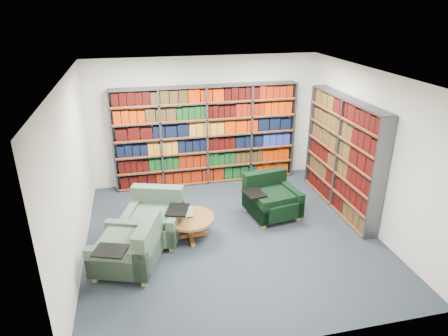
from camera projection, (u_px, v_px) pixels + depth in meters
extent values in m
cube|color=black|center=(231.00, 235.00, 7.11)|extent=(5.00, 5.00, 0.01)
cube|color=white|center=(233.00, 76.00, 6.02)|extent=(5.00, 5.00, 0.01)
cube|color=silver|center=(205.00, 121.00, 8.81)|extent=(5.00, 0.01, 2.80)
cube|color=silver|center=(288.00, 247.00, 4.31)|extent=(5.00, 0.01, 2.80)
cube|color=silver|center=(72.00, 176.00, 6.05)|extent=(0.01, 5.00, 2.80)
cube|color=silver|center=(369.00, 150.00, 7.08)|extent=(0.01, 5.00, 2.80)
cube|color=#47494F|center=(206.00, 136.00, 8.78)|extent=(4.00, 0.28, 2.20)
cube|color=silver|center=(205.00, 134.00, 8.90)|extent=(4.00, 0.02, 2.20)
cube|color=#D84C0A|center=(208.00, 138.00, 8.66)|extent=(4.00, 0.01, 2.20)
cube|color=black|center=(207.00, 174.00, 9.14)|extent=(3.88, 0.21, 0.29)
cube|color=black|center=(207.00, 159.00, 9.00)|extent=(3.88, 0.21, 0.29)
cube|color=black|center=(207.00, 144.00, 8.85)|extent=(3.88, 0.21, 0.29)
cube|color=black|center=(206.00, 128.00, 8.71)|extent=(3.88, 0.21, 0.29)
cube|color=#BA2800|center=(206.00, 112.00, 8.57)|extent=(3.88, 0.21, 0.29)
cube|color=black|center=(206.00, 95.00, 8.43)|extent=(3.88, 0.21, 0.29)
cube|color=#47494F|center=(342.00, 155.00, 7.70)|extent=(0.28, 2.50, 2.20)
cube|color=silver|center=(348.00, 155.00, 7.73)|extent=(0.02, 2.50, 2.20)
cube|color=#D84C0A|center=(336.00, 156.00, 7.67)|extent=(0.02, 2.50, 2.20)
cube|color=black|center=(337.00, 198.00, 8.06)|extent=(0.21, 2.38, 0.29)
cube|color=#3A2811|center=(339.00, 181.00, 7.91)|extent=(0.21, 2.38, 0.29)
cube|color=black|center=(341.00, 164.00, 7.77)|extent=(0.21, 2.38, 0.29)
cube|color=#3A2811|center=(343.00, 146.00, 7.63)|extent=(0.21, 2.38, 0.29)
cube|color=#3A2811|center=(345.00, 128.00, 7.49)|extent=(0.21, 2.38, 0.29)
cube|color=#3A2811|center=(348.00, 109.00, 7.34)|extent=(0.21, 2.38, 0.29)
cube|color=#022F38|center=(154.00, 225.00, 6.92)|extent=(1.15, 1.15, 0.33)
cube|color=#022F38|center=(158.00, 205.00, 7.17)|extent=(0.93, 0.48, 0.73)
cube|color=#022F38|center=(132.00, 220.00, 6.92)|extent=(0.42, 0.91, 0.49)
cube|color=#022F38|center=(176.00, 222.00, 6.86)|extent=(0.42, 0.91, 0.49)
cube|color=black|center=(177.00, 210.00, 6.70)|extent=(0.47, 0.53, 0.03)
cube|color=#A07F45|center=(127.00, 246.00, 6.69)|extent=(0.09, 0.09, 0.10)
cube|color=#A07F45|center=(172.00, 249.00, 6.63)|extent=(0.09, 0.09, 0.10)
cube|color=#A07F45|center=(140.00, 223.00, 7.38)|extent=(0.09, 0.09, 0.10)
cube|color=#A07F45|center=(180.00, 225.00, 7.32)|extent=(0.09, 0.09, 0.10)
cube|color=black|center=(272.00, 204.00, 7.65)|extent=(1.01, 1.01, 0.31)
cube|color=black|center=(264.00, 187.00, 7.87)|extent=(0.90, 0.34, 0.70)
cube|color=black|center=(255.00, 204.00, 7.49)|extent=(0.28, 0.89, 0.47)
cube|color=black|center=(289.00, 197.00, 7.75)|extent=(0.28, 0.89, 0.47)
cube|color=black|center=(254.00, 193.00, 7.33)|extent=(0.40, 0.48, 0.02)
cube|color=#A07F45|center=(264.00, 226.00, 7.30)|extent=(0.08, 0.08, 0.10)
cube|color=#A07F45|center=(298.00, 218.00, 7.55)|extent=(0.08, 0.08, 0.10)
cube|color=#A07F45|center=(247.00, 208.00, 7.91)|extent=(0.08, 0.08, 0.10)
cube|color=#A07F45|center=(279.00, 202.00, 8.17)|extent=(0.08, 0.08, 0.10)
cube|color=#022F38|center=(127.00, 253.00, 6.14)|extent=(1.18, 1.18, 0.33)
cube|color=#022F38|center=(148.00, 244.00, 6.02)|extent=(0.50, 0.93, 0.74)
cube|color=#022F38|center=(135.00, 235.00, 6.46)|extent=(0.91, 0.45, 0.49)
cube|color=#022F38|center=(117.00, 264.00, 5.75)|extent=(0.91, 0.45, 0.49)
cube|color=black|center=(110.00, 251.00, 5.61)|extent=(0.54, 0.48, 0.03)
cube|color=#A07F45|center=(114.00, 249.00, 6.61)|extent=(0.09, 0.09, 0.10)
cube|color=#A07F45|center=(95.00, 278.00, 5.92)|extent=(0.09, 0.09, 0.10)
cube|color=#A07F45|center=(158.00, 253.00, 6.53)|extent=(0.09, 0.09, 0.10)
cube|color=#A07F45|center=(144.00, 282.00, 5.83)|extent=(0.09, 0.09, 0.10)
cylinder|color=#96592A|center=(190.00, 218.00, 6.90)|extent=(0.85, 0.85, 0.05)
cylinder|color=#96592A|center=(190.00, 228.00, 6.97)|extent=(0.11, 0.11, 0.34)
cube|color=#96592A|center=(191.00, 235.00, 7.03)|extent=(0.62, 0.08, 0.06)
cube|color=#96592A|center=(191.00, 235.00, 7.03)|extent=(0.08, 0.62, 0.06)
cube|color=black|center=(190.00, 217.00, 6.89)|extent=(0.09, 0.05, 0.01)
cube|color=white|center=(190.00, 212.00, 6.85)|extent=(0.13, 0.01, 0.19)
cube|color=#145926|center=(190.00, 212.00, 6.85)|extent=(0.15, 0.00, 0.20)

